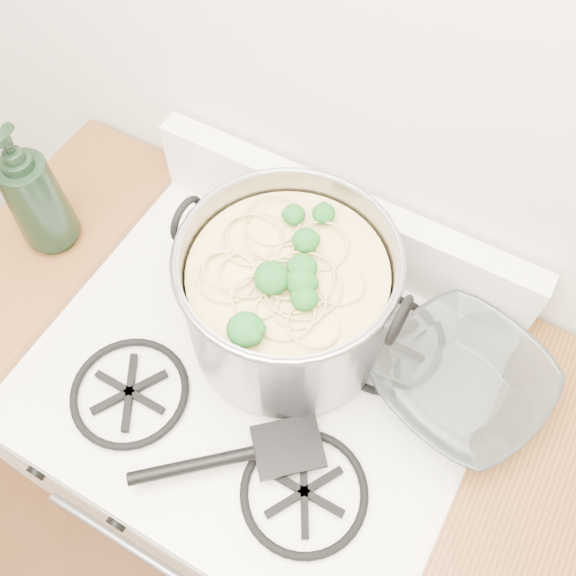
# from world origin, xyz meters

# --- Properties ---
(gas_range) EXTENTS (0.76, 0.66, 0.92)m
(gas_range) POSITION_xyz_m (0.00, 1.26, 0.44)
(gas_range) COLOR white
(gas_range) RESTS_ON ground
(counter_left) EXTENTS (0.25, 0.65, 0.92)m
(counter_left) POSITION_xyz_m (-0.51, 1.26, 0.46)
(counter_left) COLOR silver
(counter_left) RESTS_ON ground
(stock_pot) EXTENTS (0.38, 0.35, 0.24)m
(stock_pot) POSITION_xyz_m (0.01, 1.35, 1.03)
(stock_pot) COLOR gray
(stock_pot) RESTS_ON gas_range
(spatula) EXTENTS (0.42, 0.42, 0.02)m
(spatula) POSITION_xyz_m (0.11, 1.16, 0.94)
(spatula) COLOR black
(spatula) RESTS_ON gas_range
(glass_bowl) EXTENTS (0.14, 0.14, 0.03)m
(glass_bowl) POSITION_xyz_m (0.32, 1.39, 0.94)
(glass_bowl) COLOR white
(glass_bowl) RESTS_ON gas_range
(bottle) EXTENTS (0.11, 0.12, 0.28)m
(bottle) POSITION_xyz_m (-0.49, 1.30, 1.06)
(bottle) COLOR black
(bottle) RESTS_ON counter_left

